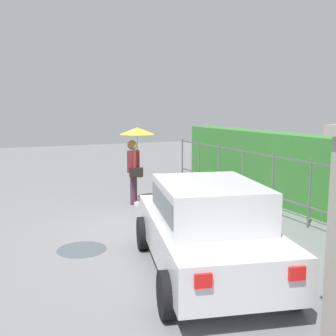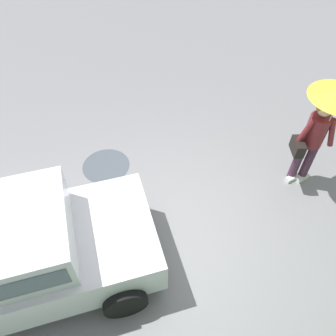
{
  "view_description": "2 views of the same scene",
  "coord_description": "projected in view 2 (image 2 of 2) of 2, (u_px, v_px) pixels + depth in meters",
  "views": [
    {
      "loc": [
        7.79,
        -3.31,
        2.6
      ],
      "look_at": [
        0.08,
        0.12,
        1.32
      ],
      "focal_mm": 43.21,
      "sensor_mm": 36.0,
      "label": 1
    },
    {
      "loc": [
        1.79,
        2.52,
        4.77
      ],
      "look_at": [
        0.21,
        -0.21,
        1.29
      ],
      "focal_mm": 35.65,
      "sensor_mm": 36.0,
      "label": 2
    }
  ],
  "objects": [
    {
      "name": "ground_plane",
      "position": [
        185.0,
        222.0,
        5.6
      ],
      "size": [
        40.0,
        40.0,
        0.0
      ],
      "primitive_type": "plane",
      "color": "slate"
    },
    {
      "name": "pedestrian",
      "position": [
        326.0,
        117.0,
        5.13
      ],
      "size": [
        0.94,
        0.94,
        2.06
      ],
      "rotation": [
        0.0,
        0.0,
        1.06
      ],
      "color": "#47283D",
      "rests_on": "ground"
    },
    {
      "name": "puddle_near",
      "position": [
        106.0,
        166.0,
        6.46
      ],
      "size": [
        0.91,
        0.91,
        0.0
      ],
      "primitive_type": "cylinder",
      "color": "#4C545B",
      "rests_on": "ground"
    },
    {
      "name": "car",
      "position": [
        10.0,
        254.0,
        4.33
      ],
      "size": [
        3.98,
        2.54,
        1.48
      ],
      "rotation": [
        0.0,
        0.0,
        2.9
      ],
      "color": "silver",
      "rests_on": "ground"
    }
  ]
}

